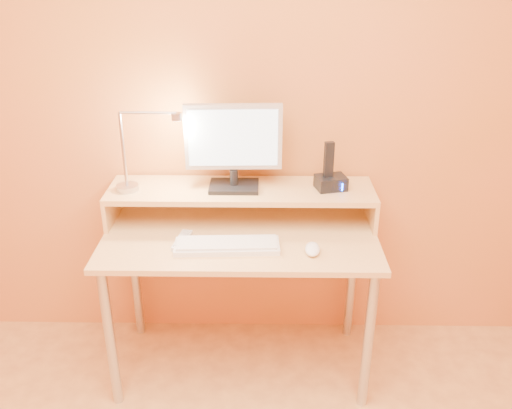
{
  "coord_description": "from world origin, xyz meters",
  "views": [
    {
      "loc": [
        0.1,
        -0.95,
        1.86
      ],
      "look_at": [
        0.07,
        1.13,
        0.89
      ],
      "focal_mm": 38.76,
      "sensor_mm": 36.0,
      "label": 1
    }
  ],
  "objects_px": {
    "monitor_panel": "(233,137)",
    "mouse": "(312,249)",
    "phone_dock": "(331,183)",
    "remote_control": "(182,241)",
    "keyboard": "(227,246)",
    "lamp_base": "(127,188)"
  },
  "relations": [
    {
      "from": "monitor_panel",
      "to": "mouse",
      "type": "bearing_deg",
      "value": -44.7
    },
    {
      "from": "monitor_panel",
      "to": "phone_dock",
      "type": "distance_m",
      "value": 0.48
    },
    {
      "from": "mouse",
      "to": "remote_control",
      "type": "distance_m",
      "value": 0.56
    },
    {
      "from": "phone_dock",
      "to": "monitor_panel",
      "type": "bearing_deg",
      "value": 164.42
    },
    {
      "from": "mouse",
      "to": "keyboard",
      "type": "bearing_deg",
      "value": 179.06
    },
    {
      "from": "mouse",
      "to": "remote_control",
      "type": "height_order",
      "value": "mouse"
    },
    {
      "from": "lamp_base",
      "to": "keyboard",
      "type": "distance_m",
      "value": 0.54
    },
    {
      "from": "remote_control",
      "to": "keyboard",
      "type": "bearing_deg",
      "value": -4.59
    },
    {
      "from": "phone_dock",
      "to": "keyboard",
      "type": "xyz_separation_m",
      "value": [
        -0.45,
        -0.27,
        -0.18
      ]
    },
    {
      "from": "monitor_panel",
      "to": "lamp_base",
      "type": "bearing_deg",
      "value": -177.12
    },
    {
      "from": "phone_dock",
      "to": "lamp_base",
      "type": "bearing_deg",
      "value": 167.63
    },
    {
      "from": "monitor_panel",
      "to": "remote_control",
      "type": "relative_size",
      "value": 2.5
    },
    {
      "from": "keyboard",
      "to": "mouse",
      "type": "xyz_separation_m",
      "value": [
        0.35,
        -0.03,
        0.01
      ]
    },
    {
      "from": "mouse",
      "to": "remote_control",
      "type": "relative_size",
      "value": 0.64
    },
    {
      "from": "keyboard",
      "to": "remote_control",
      "type": "bearing_deg",
      "value": 163.65
    },
    {
      "from": "monitor_panel",
      "to": "phone_dock",
      "type": "bearing_deg",
      "value": -3.25
    },
    {
      "from": "monitor_panel",
      "to": "lamp_base",
      "type": "xyz_separation_m",
      "value": [
        -0.48,
        -0.04,
        -0.23
      ]
    },
    {
      "from": "monitor_panel",
      "to": "phone_dock",
      "type": "relative_size",
      "value": 3.26
    },
    {
      "from": "phone_dock",
      "to": "mouse",
      "type": "height_order",
      "value": "phone_dock"
    },
    {
      "from": "monitor_panel",
      "to": "mouse",
      "type": "distance_m",
      "value": 0.59
    },
    {
      "from": "mouse",
      "to": "lamp_base",
      "type": "bearing_deg",
      "value": 165.95
    },
    {
      "from": "lamp_base",
      "to": "keyboard",
      "type": "bearing_deg",
      "value": -27.47
    }
  ]
}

